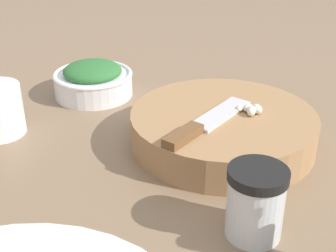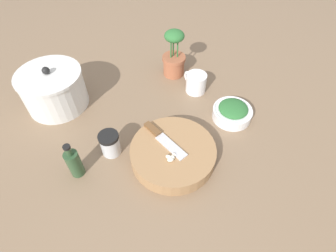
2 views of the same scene
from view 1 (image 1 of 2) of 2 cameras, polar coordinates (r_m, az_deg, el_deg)
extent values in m
plane|color=#7F664C|center=(0.67, -0.80, -5.10)|extent=(5.00, 5.00, 0.00)
cylinder|color=#9E754C|center=(0.73, 6.70, -0.30)|extent=(0.29, 0.29, 0.05)
cube|color=brown|center=(0.63, 1.87, -1.20)|extent=(0.05, 0.07, 0.01)
cube|color=silver|center=(0.71, 6.44, 1.48)|extent=(0.08, 0.13, 0.01)
ellipsoid|color=silver|center=(0.71, 10.13, 1.83)|extent=(0.02, 0.02, 0.01)
ellipsoid|color=beige|center=(0.72, 9.93, 2.08)|extent=(0.01, 0.02, 0.01)
ellipsoid|color=silver|center=(0.72, 10.78, 2.07)|extent=(0.02, 0.02, 0.01)
ellipsoid|color=silver|center=(0.72, 8.78, 2.16)|extent=(0.02, 0.02, 0.01)
cylinder|color=white|center=(0.91, -9.07, 4.99)|extent=(0.15, 0.15, 0.04)
torus|color=white|center=(0.90, -9.17, 6.22)|extent=(0.15, 0.15, 0.01)
ellipsoid|color=#2D6B33|center=(0.90, -9.20, 6.66)|extent=(0.11, 0.11, 0.03)
cylinder|color=silver|center=(0.55, 10.55, -9.69)|extent=(0.07, 0.07, 0.08)
cylinder|color=black|center=(0.52, 10.95, -5.86)|extent=(0.07, 0.07, 0.01)
camera|label=2|loc=(1.00, 51.92, 41.90)|focal=28.00mm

